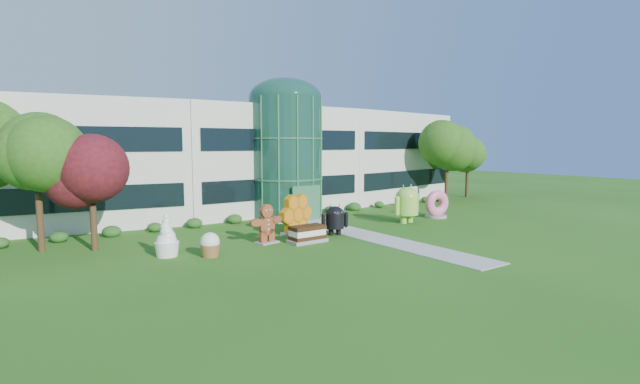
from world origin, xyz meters
TOP-DOWN VIEW (x-y plane):
  - ground at (0.00, 0.00)m, footprint 140.00×140.00m
  - building at (0.00, 18.00)m, footprint 46.00×15.00m
  - atrium at (0.00, 12.00)m, footprint 6.00×6.00m
  - walkway at (0.00, 2.00)m, footprint 2.40×20.00m
  - tree_red at (-15.50, 7.50)m, footprint 4.00×4.00m
  - trees_backdrop at (0.00, 13.00)m, footprint 52.00×8.00m
  - android_green at (5.84, 3.75)m, footprint 3.06×2.22m
  - android_black at (-1.55, 3.17)m, footprint 2.26×1.77m
  - donut at (9.69, 4.16)m, footprint 2.37×1.44m
  - gingerbread at (-6.50, 3.55)m, footprint 2.79×1.50m
  - ice_cream_sandwich at (-4.36, 2.27)m, footprint 2.41×1.24m
  - honeycomb at (-3.48, 4.96)m, footprint 3.30×1.97m
  - froyo at (-12.55, 3.71)m, footprint 1.73×1.73m
  - cupcake at (-10.66, 2.29)m, footprint 1.35×1.35m

SIDE VIEW (x-z plane):
  - ground at x=0.00m, z-range 0.00..0.00m
  - walkway at x=0.00m, z-range 0.00..0.04m
  - ice_cream_sandwich at x=-4.36m, z-range 0.00..1.07m
  - cupcake at x=-10.66m, z-range 0.00..1.34m
  - android_black at x=-1.55m, z-range 0.00..2.28m
  - donut at x=9.69m, z-range 0.00..2.31m
  - froyo at x=-12.55m, z-range 0.00..2.38m
  - gingerbread at x=-6.50m, z-range 0.00..2.44m
  - honeycomb at x=-3.48m, z-range 0.00..2.45m
  - android_green at x=5.84m, z-range 0.00..3.25m
  - tree_red at x=-15.50m, z-range 0.00..6.00m
  - trees_backdrop at x=0.00m, z-range 0.00..8.40m
  - building at x=0.00m, z-range 0.00..9.30m
  - atrium at x=0.00m, z-range 0.00..9.80m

